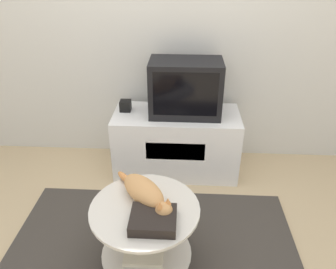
{
  "coord_description": "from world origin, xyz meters",
  "views": [
    {
      "loc": [
        0.18,
        -1.35,
        1.73
      ],
      "look_at": [
        0.08,
        0.6,
        0.62
      ],
      "focal_mm": 35.0,
      "sensor_mm": 36.0,
      "label": 1
    }
  ],
  "objects_px": {
    "speaker": "(125,106)",
    "tv": "(185,88)",
    "dvd_box": "(153,220)",
    "cat": "(145,193)"
  },
  "relations": [
    {
      "from": "cat",
      "to": "dvd_box",
      "type": "bearing_deg",
      "value": -22.33
    },
    {
      "from": "cat",
      "to": "tv",
      "type": "bearing_deg",
      "value": 127.25
    },
    {
      "from": "tv",
      "to": "speaker",
      "type": "bearing_deg",
      "value": 176.89
    },
    {
      "from": "speaker",
      "to": "cat",
      "type": "relative_size",
      "value": 0.21
    },
    {
      "from": "tv",
      "to": "speaker",
      "type": "height_order",
      "value": "tv"
    },
    {
      "from": "speaker",
      "to": "tv",
      "type": "bearing_deg",
      "value": -3.11
    },
    {
      "from": "dvd_box",
      "to": "tv",
      "type": "bearing_deg",
      "value": 82.87
    },
    {
      "from": "speaker",
      "to": "cat",
      "type": "xyz_separation_m",
      "value": [
        0.29,
        -1.04,
        -0.06
      ]
    },
    {
      "from": "tv",
      "to": "cat",
      "type": "height_order",
      "value": "tv"
    },
    {
      "from": "cat",
      "to": "speaker",
      "type": "bearing_deg",
      "value": 154.33
    }
  ]
}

